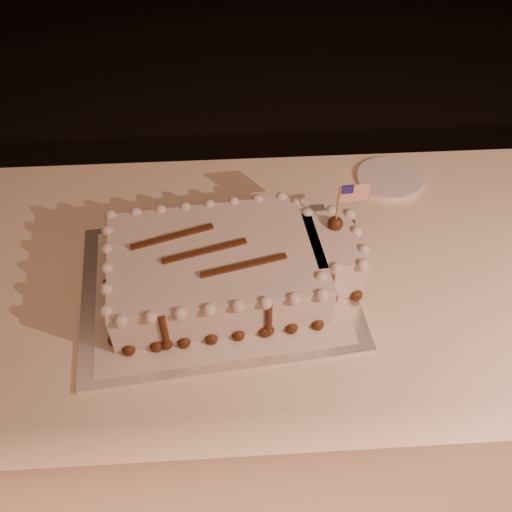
{
  "coord_description": "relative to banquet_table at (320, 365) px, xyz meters",
  "views": [
    {
      "loc": [
        -0.22,
        -0.2,
        1.66
      ],
      "look_at": [
        -0.17,
        0.57,
        0.84
      ],
      "focal_mm": 40.0,
      "sensor_mm": 36.0,
      "label": 1
    }
  ],
  "objects": [
    {
      "name": "banquet_table",
      "position": [
        0.0,
        0.0,
        0.0
      ],
      "size": [
        2.4,
        0.8,
        0.75
      ],
      "primitive_type": "cube",
      "color": "#FFE3C5",
      "rests_on": "ground"
    },
    {
      "name": "sheet_cake",
      "position": [
        -0.22,
        -0.03,
        0.43
      ],
      "size": [
        0.53,
        0.34,
        0.21
      ],
      "color": "silver",
      "rests_on": "doily"
    },
    {
      "name": "doily",
      "position": [
        -0.25,
        -0.03,
        0.38
      ],
      "size": [
        0.53,
        0.43,
        0.0
      ],
      "primitive_type": "cube",
      "rotation": [
        0.0,
        0.0,
        0.1
      ],
      "color": "silver",
      "rests_on": "cake_board"
    },
    {
      "name": "cake_board",
      "position": [
        -0.25,
        -0.03,
        0.38
      ],
      "size": [
        0.59,
        0.47,
        0.01
      ],
      "primitive_type": "cube",
      "rotation": [
        0.0,
        0.0,
        0.1
      ],
      "color": "white",
      "rests_on": "banquet_table"
    },
    {
      "name": "side_plate",
      "position": [
        0.18,
        0.29,
        0.38
      ],
      "size": [
        0.16,
        0.16,
        0.01
      ],
      "primitive_type": "cylinder",
      "color": "white",
      "rests_on": "banquet_table"
    }
  ]
}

